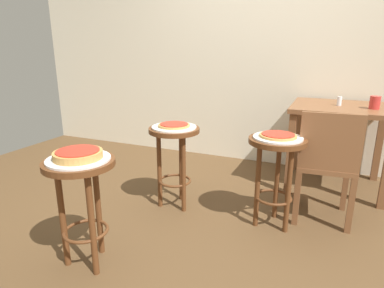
{
  "coord_description": "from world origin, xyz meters",
  "views": [
    {
      "loc": [
        0.67,
        -2.0,
        1.26
      ],
      "look_at": [
        -0.23,
        0.07,
        0.6
      ],
      "focal_mm": 30.61,
      "sensor_mm": 36.0,
      "label": 1
    }
  ],
  "objects_px": {
    "serving_plate_middle": "(174,127)",
    "cup_near_edge": "(375,103)",
    "stool_foreground": "(81,188)",
    "dining_table": "(341,120)",
    "serving_plate_foreground": "(78,159)",
    "condiment_shaker": "(339,101)",
    "wooden_chair": "(326,163)",
    "pizza_foreground": "(78,154)",
    "pizza_middle": "(174,125)",
    "stool_middle": "(174,148)",
    "pizza_leftside": "(278,135)",
    "stool_leftside": "(276,161)",
    "serving_plate_leftside": "(278,138)"
  },
  "relations": [
    {
      "from": "stool_foreground",
      "to": "stool_leftside",
      "type": "bearing_deg",
      "value": 43.83
    },
    {
      "from": "dining_table",
      "to": "stool_middle",
      "type": "bearing_deg",
      "value": -141.57
    },
    {
      "from": "serving_plate_foreground",
      "to": "condiment_shaker",
      "type": "distance_m",
      "value": 2.26
    },
    {
      "from": "serving_plate_middle",
      "to": "dining_table",
      "type": "height_order",
      "value": "dining_table"
    },
    {
      "from": "condiment_shaker",
      "to": "wooden_chair",
      "type": "height_order",
      "value": "condiment_shaker"
    },
    {
      "from": "pizza_foreground",
      "to": "wooden_chair",
      "type": "xyz_separation_m",
      "value": [
        1.27,
        1.1,
        -0.23
      ]
    },
    {
      "from": "serving_plate_foreground",
      "to": "wooden_chair",
      "type": "height_order",
      "value": "wooden_chair"
    },
    {
      "from": "pizza_foreground",
      "to": "pizza_middle",
      "type": "bearing_deg",
      "value": 80.79
    },
    {
      "from": "dining_table",
      "to": "serving_plate_foreground",
      "type": "bearing_deg",
      "value": -126.0
    },
    {
      "from": "stool_foreground",
      "to": "serving_plate_middle",
      "type": "bearing_deg",
      "value": 80.79
    },
    {
      "from": "dining_table",
      "to": "cup_near_edge",
      "type": "bearing_deg",
      "value": -19.34
    },
    {
      "from": "stool_middle",
      "to": "pizza_leftside",
      "type": "xyz_separation_m",
      "value": [
        0.79,
        0.0,
        0.19
      ]
    },
    {
      "from": "serving_plate_foreground",
      "to": "stool_leftside",
      "type": "relative_size",
      "value": 0.53
    },
    {
      "from": "serving_plate_foreground",
      "to": "pizza_leftside",
      "type": "bearing_deg",
      "value": 43.83
    },
    {
      "from": "stool_middle",
      "to": "stool_leftside",
      "type": "xyz_separation_m",
      "value": [
        0.79,
        0.0,
        0.0
      ]
    },
    {
      "from": "serving_plate_foreground",
      "to": "cup_near_edge",
      "type": "height_order",
      "value": "cup_near_edge"
    },
    {
      "from": "pizza_middle",
      "to": "pizza_leftside",
      "type": "xyz_separation_m",
      "value": [
        0.79,
        0.0,
        0.0
      ]
    },
    {
      "from": "stool_middle",
      "to": "cup_near_edge",
      "type": "bearing_deg",
      "value": 31.07
    },
    {
      "from": "dining_table",
      "to": "stool_foreground",
      "type": "bearing_deg",
      "value": -126.0
    },
    {
      "from": "stool_foreground",
      "to": "cup_near_edge",
      "type": "bearing_deg",
      "value": 48.1
    },
    {
      "from": "serving_plate_middle",
      "to": "wooden_chair",
      "type": "bearing_deg",
      "value": 10.36
    },
    {
      "from": "stool_foreground",
      "to": "cup_near_edge",
      "type": "relative_size",
      "value": 6.13
    },
    {
      "from": "pizza_foreground",
      "to": "stool_leftside",
      "type": "distance_m",
      "value": 1.32
    },
    {
      "from": "pizza_middle",
      "to": "wooden_chair",
      "type": "distance_m",
      "value": 1.16
    },
    {
      "from": "pizza_foreground",
      "to": "stool_leftside",
      "type": "xyz_separation_m",
      "value": [
        0.94,
        0.9,
        -0.2
      ]
    },
    {
      "from": "cup_near_edge",
      "to": "pizza_middle",
      "type": "bearing_deg",
      "value": -148.93
    },
    {
      "from": "serving_plate_foreground",
      "to": "dining_table",
      "type": "xyz_separation_m",
      "value": [
        1.34,
        1.85,
        -0.03
      ]
    },
    {
      "from": "stool_middle",
      "to": "wooden_chair",
      "type": "height_order",
      "value": "wooden_chair"
    },
    {
      "from": "stool_foreground",
      "to": "dining_table",
      "type": "height_order",
      "value": "dining_table"
    },
    {
      "from": "dining_table",
      "to": "cup_near_edge",
      "type": "relative_size",
      "value": 7.83
    },
    {
      "from": "stool_foreground",
      "to": "pizza_foreground",
      "type": "xyz_separation_m",
      "value": [
        -0.0,
        -0.0,
        0.2
      ]
    },
    {
      "from": "dining_table",
      "to": "condiment_shaker",
      "type": "xyz_separation_m",
      "value": [
        -0.03,
        -0.01,
        0.17
      ]
    },
    {
      "from": "pizza_leftside",
      "to": "dining_table",
      "type": "distance_m",
      "value": 1.03
    },
    {
      "from": "stool_foreground",
      "to": "pizza_leftside",
      "type": "xyz_separation_m",
      "value": [
        0.94,
        0.9,
        0.19
      ]
    },
    {
      "from": "pizza_foreground",
      "to": "dining_table",
      "type": "xyz_separation_m",
      "value": [
        1.34,
        1.85,
        -0.06
      ]
    },
    {
      "from": "serving_plate_foreground",
      "to": "stool_middle",
      "type": "distance_m",
      "value": 0.93
    },
    {
      "from": "serving_plate_foreground",
      "to": "dining_table",
      "type": "relative_size",
      "value": 0.42
    },
    {
      "from": "stool_leftside",
      "to": "pizza_middle",
      "type": "bearing_deg",
      "value": -179.7
    },
    {
      "from": "serving_plate_middle",
      "to": "pizza_middle",
      "type": "relative_size",
      "value": 1.41
    },
    {
      "from": "wooden_chair",
      "to": "pizza_middle",
      "type": "bearing_deg",
      "value": -169.64
    },
    {
      "from": "stool_middle",
      "to": "serving_plate_foreground",
      "type": "bearing_deg",
      "value": -99.21
    },
    {
      "from": "condiment_shaker",
      "to": "wooden_chair",
      "type": "bearing_deg",
      "value": -93.57
    },
    {
      "from": "serving_plate_middle",
      "to": "dining_table",
      "type": "distance_m",
      "value": 1.53
    },
    {
      "from": "serving_plate_middle",
      "to": "cup_near_edge",
      "type": "bearing_deg",
      "value": 31.07
    },
    {
      "from": "serving_plate_middle",
      "to": "condiment_shaker",
      "type": "xyz_separation_m",
      "value": [
        1.17,
        0.94,
        0.14
      ]
    },
    {
      "from": "stool_foreground",
      "to": "dining_table",
      "type": "xyz_separation_m",
      "value": [
        1.34,
        1.85,
        0.14
      ]
    },
    {
      "from": "serving_plate_foreground",
      "to": "pizza_foreground",
      "type": "xyz_separation_m",
      "value": [
        0.0,
        0.0,
        0.03
      ]
    },
    {
      "from": "pizza_leftside",
      "to": "dining_table",
      "type": "height_order",
      "value": "dining_table"
    },
    {
      "from": "cup_near_edge",
      "to": "condiment_shaker",
      "type": "distance_m",
      "value": 0.28
    },
    {
      "from": "pizza_foreground",
      "to": "serving_plate_leftside",
      "type": "distance_m",
      "value": 1.3
    }
  ]
}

